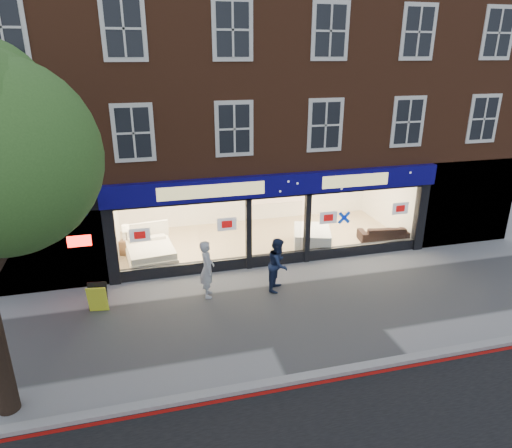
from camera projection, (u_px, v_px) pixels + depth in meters
name	position (u px, v px, depth m)	size (l,w,h in m)	color
ground	(308.00, 308.00, 13.32)	(120.00, 120.00, 0.00)	gray
kerb_line	(356.00, 376.00, 10.51)	(60.00, 0.10, 0.01)	#8C0A07
kerb_stone	(353.00, 369.00, 10.67)	(60.00, 0.25, 0.12)	gray
showroom_floor	(261.00, 240.00, 18.05)	(11.00, 4.50, 0.10)	tan
building	(250.00, 62.00, 17.23)	(19.00, 8.26, 10.30)	brown
display_bed	(150.00, 252.00, 16.07)	(1.83, 2.15, 1.11)	white
bedside_table	(128.00, 247.00, 16.57)	(0.45, 0.45, 0.55)	brown
mattress_stack	(312.00, 237.00, 17.26)	(1.79, 2.01, 0.66)	white
sofa	(384.00, 233.00, 17.80)	(1.96, 0.77, 0.57)	black
a_board	(98.00, 298.00, 13.04)	(0.55, 0.35, 0.84)	yellow
pedestrian_grey	(207.00, 269.00, 13.70)	(0.66, 0.43, 1.80)	#B5B8BD
pedestrian_blue	(278.00, 264.00, 14.12)	(0.83, 0.64, 1.70)	#172241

